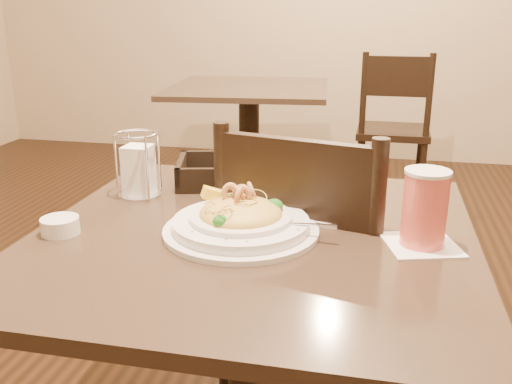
% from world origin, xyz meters
% --- Properties ---
extents(main_table, '(0.90, 0.90, 0.73)m').
position_xyz_m(main_table, '(0.00, 0.00, 0.50)').
color(main_table, black).
rests_on(main_table, ground).
extents(background_table, '(0.98, 0.98, 0.73)m').
position_xyz_m(background_table, '(-0.51, 2.17, 0.50)').
color(background_table, black).
rests_on(background_table, ground).
extents(dining_chair_near, '(0.51, 0.51, 0.93)m').
position_xyz_m(dining_chair_near, '(0.10, 0.21, 0.50)').
color(dining_chair_near, black).
rests_on(dining_chair_near, ground).
extents(dining_chair_far, '(0.42, 0.42, 0.93)m').
position_xyz_m(dining_chair_far, '(0.33, 2.35, 0.50)').
color(dining_chair_far, black).
rests_on(dining_chair_far, ground).
extents(pasta_bowl, '(0.36, 0.32, 0.10)m').
position_xyz_m(pasta_bowl, '(-0.02, -0.02, 0.76)').
color(pasta_bowl, white).
rests_on(pasta_bowl, main_table).
extents(drink_glass, '(0.17, 0.17, 0.15)m').
position_xyz_m(drink_glass, '(0.34, -0.00, 0.81)').
color(drink_glass, white).
rests_on(drink_glass, main_table).
extents(bread_basket, '(0.27, 0.24, 0.06)m').
position_xyz_m(bread_basket, '(-0.15, 0.32, 0.75)').
color(bread_basket, black).
rests_on(bread_basket, main_table).
extents(napkin_caddy, '(0.10, 0.10, 0.16)m').
position_xyz_m(napkin_caddy, '(-0.33, 0.17, 0.80)').
color(napkin_caddy, silver).
rests_on(napkin_caddy, main_table).
extents(side_plate, '(0.23, 0.23, 0.01)m').
position_xyz_m(side_plate, '(0.16, 0.13, 0.73)').
color(side_plate, white).
rests_on(side_plate, main_table).
extents(butter_ramekin, '(0.10, 0.10, 0.03)m').
position_xyz_m(butter_ramekin, '(-0.39, -0.10, 0.75)').
color(butter_ramekin, white).
rests_on(butter_ramekin, main_table).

